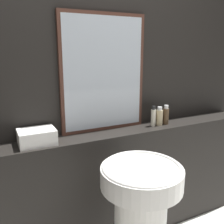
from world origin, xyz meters
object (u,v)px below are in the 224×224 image
lotion_bottle (166,115)px  pedestal_sink (140,222)px  towel_stack (37,137)px  conditioner_bottle (159,117)px  shampoo_bottle (153,117)px  mirror (104,74)px

lotion_bottle → pedestal_sink: bearing=-138.0°
pedestal_sink → towel_stack: bearing=134.5°
pedestal_sink → lotion_bottle: 0.90m
towel_stack → lotion_bottle: lotion_bottle is taller
towel_stack → conditioner_bottle: size_ratio=1.53×
pedestal_sink → shampoo_bottle: shampoo_bottle is taller
towel_stack → lotion_bottle: size_ratio=1.46×
pedestal_sink → towel_stack: towel_stack is taller
pedestal_sink → conditioner_bottle: size_ratio=5.76×
towel_stack → mirror: bearing=10.1°
mirror → towel_stack: size_ratio=3.67×
shampoo_bottle → towel_stack: bearing=180.0°
mirror → lotion_bottle: 0.64m
mirror → shampoo_bottle: (0.40, -0.09, -0.36)m
mirror → conditioner_bottle: (0.46, -0.09, -0.37)m
mirror → towel_stack: mirror is taller
pedestal_sink → conditioner_bottle: bearing=45.6°
shampoo_bottle → lotion_bottle: shampoo_bottle is taller
mirror → conditioner_bottle: 0.59m
mirror → lotion_bottle: bearing=-10.2°
pedestal_sink → shampoo_bottle: bearing=49.4°
conditioner_bottle → lotion_bottle: bearing=0.0°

